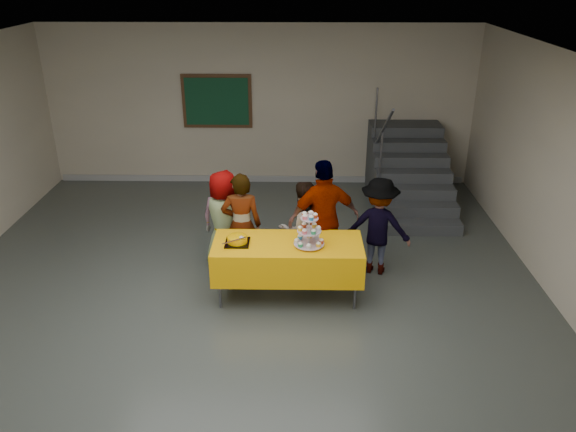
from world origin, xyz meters
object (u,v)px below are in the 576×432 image
schoolchild_d (324,220)px  schoolchild_a (224,220)px  schoolchild_c (302,228)px  staircase (407,174)px  schoolchild_e (378,226)px  schoolchild_b (242,225)px  cupcake_stand (309,233)px  bear_cake (237,239)px  noticeboard (217,101)px  bake_table (288,258)px

schoolchild_d → schoolchild_a: bearing=-23.1°
schoolchild_c → staircase: (1.92, 2.66, -0.18)m
schoolchild_d → schoolchild_e: bearing=173.9°
schoolchild_d → schoolchild_b: bearing=-13.6°
cupcake_stand → schoolchild_e: (0.96, 0.74, -0.26)m
bear_cake → cupcake_stand: bearing=-2.9°
cupcake_stand → schoolchild_d: schoolchild_d is taller
schoolchild_b → staircase: (2.73, 2.74, -0.25)m
schoolchild_a → schoolchild_d: size_ratio=0.86×
bear_cake → schoolchild_a: size_ratio=0.25×
schoolchild_b → schoolchild_c: 0.82m
schoolchild_b → schoolchild_e: bearing=-178.9°
schoolchild_b → schoolchild_e: schoolchild_b is taller
schoolchild_b → schoolchild_e: 1.86m
staircase → schoolchild_d: bearing=-120.7°
schoolchild_a → schoolchild_e: 2.12m
bear_cake → schoolchild_b: (-0.00, 0.58, -0.09)m
cupcake_stand → noticeboard: (-1.66, 4.20, 0.65)m
schoolchild_d → staircase: (1.62, 2.73, -0.34)m
bake_table → noticeboard: (-1.40, 4.14, 1.04)m
bear_cake → staircase: bearing=50.6°
bear_cake → schoolchild_b: bearing=90.4°
schoolchild_b → schoolchild_e: size_ratio=1.07×
schoolchild_b → noticeboard: (-0.76, 3.58, 0.86)m
schoolchild_c → staircase: bearing=-147.8°
schoolchild_a → noticeboard: size_ratio=1.10×
bake_table → schoolchild_b: schoolchild_b is taller
cupcake_stand → noticeboard: size_ratio=0.34×
noticeboard → bear_cake: bearing=-79.5°
schoolchild_e → bake_table: bearing=43.5°
schoolchild_b → cupcake_stand: bearing=142.7°
schoolchild_c → noticeboard: size_ratio=1.04×
cupcake_stand → schoolchild_b: size_ratio=0.30×
schoolchild_b → noticeboard: size_ratio=1.14×
schoolchild_a → staircase: staircase is taller
cupcake_stand → bear_cake: size_ratio=1.24×
schoolchild_e → cupcake_stand: bearing=52.3°
noticeboard → schoolchild_b: bearing=-77.9°
schoolchild_b → staircase: bearing=-137.3°
bake_table → schoolchild_c: 0.68m
bake_table → cupcake_stand: size_ratio=4.22×
schoolchild_c → schoolchild_d: bearing=143.9°
schoolchild_e → staircase: 2.78m
schoolchild_c → schoolchild_e: schoolchild_e is taller
bake_table → schoolchild_a: 1.20m
bear_cake → noticeboard: bearing=100.5°
bake_table → schoolchild_d: schoolchild_d is taller
bear_cake → schoolchild_c: 1.06m
bear_cake → schoolchild_d: bearing=28.1°
bear_cake → noticeboard: noticeboard is taller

